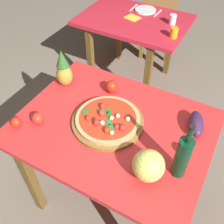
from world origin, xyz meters
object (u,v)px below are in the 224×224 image
object	(u,v)px
eggplant	(196,124)
melon	(148,165)
wine_bottle	(182,157)
dining_chair	(158,22)
dinner_plate	(145,10)
drinking_glass_juice	(174,33)
tomato_beside_pepper	(185,150)
tomato_at_corner	(38,118)
background_table	(133,29)
knife_utensil	(158,13)
fork_utensil	(133,8)
tomato_near_board	(16,122)
bell_pepper	(112,87)
drinking_glass_water	(173,19)
pizza	(108,119)
napkin_folded	(132,18)
pineapple_left	(64,70)
display_table	(113,135)
pizza_board	(108,121)

from	to	relation	value
eggplant	melon	bearing A→B (deg)	-106.58
melon	eggplant	bearing A→B (deg)	73.42
wine_bottle	eggplant	world-z (taller)	wine_bottle
dining_chair	dinner_plate	world-z (taller)	dining_chair
wine_bottle	drinking_glass_juice	bearing A→B (deg)	110.27
tomato_beside_pepper	tomato_at_corner	bearing A→B (deg)	-166.37
background_table	knife_utensil	bearing A→B (deg)	51.26
wine_bottle	fork_utensil	bearing A→B (deg)	122.13
tomato_near_board	knife_utensil	distance (m)	1.88
tomato_beside_pepper	drinking_glass_juice	distance (m)	1.29
dining_chair	bell_pepper	size ratio (longest dim) A/B	9.07
tomato_near_board	knife_utensil	bearing A→B (deg)	84.37
background_table	drinking_glass_water	xyz separation A→B (m)	(0.38, 0.07, 0.16)
pizza	drinking_glass_water	bearing A→B (deg)	93.56
melon	napkin_folded	bearing A→B (deg)	118.03
pineapple_left	drinking_glass_juice	distance (m)	1.12
dining_chair	tomato_near_board	size ratio (longest dim) A/B	12.53
wine_bottle	dinner_plate	bearing A→B (deg)	118.63
display_table	melon	distance (m)	0.43
background_table	drinking_glass_juice	xyz separation A→B (m)	(0.47, -0.17, 0.16)
pineapple_left	napkin_folded	bearing A→B (deg)	91.26
drinking_glass_water	knife_utensil	size ratio (longest dim) A/B	0.52
pizza_board	napkin_folded	world-z (taller)	pizza_board
pineapple_left	bell_pepper	xyz separation A→B (m)	(0.33, 0.09, -0.08)
knife_utensil	napkin_folded	xyz separation A→B (m)	(-0.19, -0.22, -0.00)
tomato_beside_pepper	napkin_folded	distance (m)	1.67
dining_chair	pizza_board	bearing A→B (deg)	85.24
eggplant	fork_utensil	size ratio (longest dim) A/B	1.11
display_table	drinking_glass_juice	size ratio (longest dim) A/B	13.01
tomato_at_corner	tomato_beside_pepper	size ratio (longest dim) A/B	1.25
pizza	pineapple_left	size ratio (longest dim) A/B	1.42
knife_utensil	fork_utensil	bearing A→B (deg)	-177.67
eggplant	drinking_glass_water	size ratio (longest dim) A/B	2.12
drinking_glass_water	napkin_folded	world-z (taller)	drinking_glass_water
melon	drinking_glass_water	bearing A→B (deg)	105.18
display_table	tomato_beside_pepper	xyz separation A→B (m)	(0.45, 0.01, 0.13)
eggplant	drinking_glass_juice	distance (m)	1.09
pizza_board	tomato_at_corner	world-z (taller)	tomato_at_corner
pizza_board	pizza	bearing A→B (deg)	-77.76
fork_utensil	napkin_folded	distance (m)	0.24
tomato_near_board	fork_utensil	world-z (taller)	tomato_near_board
melon	tomato_at_corner	distance (m)	0.74
tomato_at_corner	napkin_folded	bearing A→B (deg)	93.63
eggplant	drinking_glass_juice	world-z (taller)	drinking_glass_juice
eggplant	drinking_glass_water	world-z (taller)	drinking_glass_water
knife_utensil	napkin_folded	distance (m)	0.29
tomato_at_corner	napkin_folded	world-z (taller)	tomato_at_corner
pizza_board	bell_pepper	size ratio (longest dim) A/B	4.78
knife_utensil	tomato_near_board	bearing A→B (deg)	-93.30
wine_bottle	knife_utensil	distance (m)	1.89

